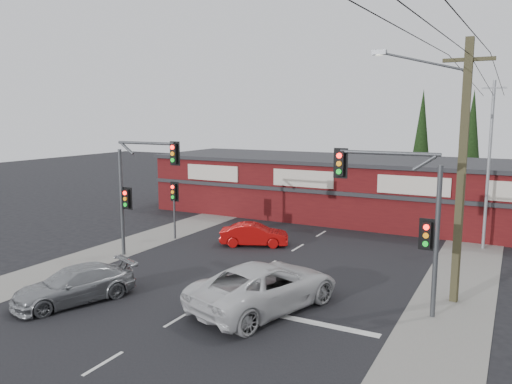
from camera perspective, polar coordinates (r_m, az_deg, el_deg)
The scene contains 18 objects.
ground at distance 21.21m, azimuth -3.26°, elevation -11.08°, with size 120.00×120.00×0.00m, color black.
road_strip at distance 25.41m, azimuth 2.60°, elevation -7.68°, with size 14.00×70.00×0.01m, color black.
verge_left at distance 29.89m, azimuth -12.39°, elevation -5.35°, with size 3.00×70.00×0.02m, color gray.
verge_right at distance 23.30m, azimuth 22.19°, elevation -9.87°, with size 3.00×70.00×0.02m, color gray.
stop_line at distance 18.46m, azimuth 3.90°, elevation -14.15°, with size 6.50×0.35×0.01m, color silver.
white_suv at distance 19.01m, azimuth 1.07°, elevation -10.68°, with size 2.88×6.25×1.74m, color silver.
silver_suv at distance 20.91m, azimuth -20.04°, elevation -9.94°, with size 1.91×4.69×1.36m, color #949698.
red_sedan at distance 27.85m, azimuth -0.20°, elevation -4.89°, with size 1.31×3.76×1.24m, color #B90C0B.
lane_dashes at distance 19.93m, azimuth -5.70°, elevation -12.40°, with size 0.12×34.37×0.01m.
shop_building at distance 36.25m, azimuth 9.26°, elevation 0.63°, with size 27.30×8.40×4.22m.
conifer_near at distance 41.68m, azimuth 18.39°, elevation 5.97°, with size 1.80×1.80×9.25m.
conifer_far at distance 43.24m, azimuth 23.42°, elevation 5.78°, with size 1.80×1.80×9.25m.
traffic_mast_left at distance 25.59m, azimuth -13.43°, elevation 1.20°, with size 3.77×0.27×5.97m.
traffic_mast_right at distance 18.70m, azimuth 16.66°, elevation -1.62°, with size 3.96×0.27×5.97m.
pedestal_signal at distance 29.37m, azimuth -9.34°, elevation -0.73°, with size 0.55×0.27×3.38m.
utility_pole at distance 20.25m, azimuth 22.11°, elevation 3.02°, with size 4.38×0.59×10.00m.
steel_pole at distance 29.22m, azimuth 25.07°, elevation 3.05°, with size 1.20×0.16×9.00m.
power_lines at distance 14.84m, azimuth 21.18°, elevation 15.32°, with size 2.01×29.00×1.22m.
Camera 1 is at (10.31, -17.08, 7.20)m, focal length 35.00 mm.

